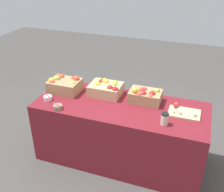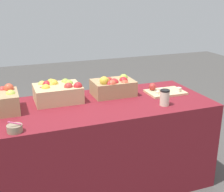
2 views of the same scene
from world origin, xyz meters
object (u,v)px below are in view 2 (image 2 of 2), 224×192
apple_crate_middle (57,92)px  cutting_board_front (163,91)px  coffee_cup (165,98)px  sample_bowl_near (15,128)px  apple_crate_right (113,86)px

apple_crate_middle → cutting_board_front: size_ratio=1.13×
cutting_board_front → coffee_cup: size_ratio=2.58×
sample_bowl_near → coffee_cup: 1.13m
apple_crate_right → sample_bowl_near: (-0.84, -0.46, -0.06)m
apple_crate_middle → coffee_cup: 0.85m
apple_crate_middle → apple_crate_right: 0.47m
apple_crate_right → coffee_cup: (0.29, -0.37, -0.02)m
apple_crate_right → coffee_cup: bearing=-52.3°
cutting_board_front → coffee_cup: coffee_cup is taller
apple_crate_middle → apple_crate_right: size_ratio=1.04×
cutting_board_front → sample_bowl_near: bearing=-164.1°
cutting_board_front → sample_bowl_near: size_ratio=3.34×
apple_crate_right → cutting_board_front: apple_crate_right is taller
apple_crate_middle → sample_bowl_near: bearing=-127.0°
apple_crate_middle → apple_crate_right: (0.47, -0.02, 0.00)m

